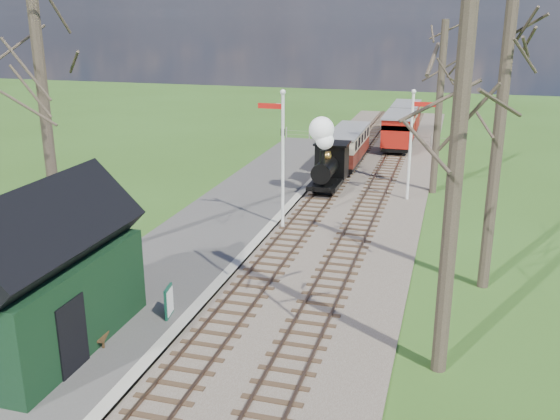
{
  "coord_description": "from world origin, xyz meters",
  "views": [
    {
      "loc": [
        6.42,
        -9.51,
        9.27
      ],
      "look_at": [
        -0.21,
        13.82,
        1.6
      ],
      "focal_mm": 40.0,
      "sensor_mm": 36.0,
      "label": 1
    }
  ],
  "objects_px": {
    "red_carriage_b": "(405,118)",
    "locomotive": "(328,158)",
    "semaphore_far": "(412,137)",
    "coach": "(347,145)",
    "bench": "(99,325)",
    "sign_board": "(169,302)",
    "semaphore_near": "(281,150)",
    "station_shed": "(42,277)",
    "person": "(99,315)",
    "red_carriage_a": "(399,130)"
  },
  "relations": [
    {
      "from": "red_carriage_a",
      "to": "semaphore_near",
      "type": "bearing_deg",
      "value": -100.45
    },
    {
      "from": "station_shed",
      "to": "semaphore_near",
      "type": "distance_m",
      "value": 12.58
    },
    {
      "from": "semaphore_far",
      "to": "red_carriage_b",
      "type": "height_order",
      "value": "semaphore_far"
    },
    {
      "from": "semaphore_near",
      "to": "locomotive",
      "type": "relative_size",
      "value": 1.51
    },
    {
      "from": "sign_board",
      "to": "locomotive",
      "type": "bearing_deg",
      "value": 83.85
    },
    {
      "from": "station_shed",
      "to": "locomotive",
      "type": "height_order",
      "value": "station_shed"
    },
    {
      "from": "coach",
      "to": "bench",
      "type": "distance_m",
      "value": 23.99
    },
    {
      "from": "semaphore_near",
      "to": "red_carriage_b",
      "type": "relative_size",
      "value": 1.26
    },
    {
      "from": "coach",
      "to": "bench",
      "type": "height_order",
      "value": "coach"
    },
    {
      "from": "semaphore_far",
      "to": "coach",
      "type": "height_order",
      "value": "semaphore_far"
    },
    {
      "from": "semaphore_near",
      "to": "sign_board",
      "type": "height_order",
      "value": "semaphore_near"
    },
    {
      "from": "station_shed",
      "to": "person",
      "type": "bearing_deg",
      "value": 34.82
    },
    {
      "from": "red_carriage_b",
      "to": "locomotive",
      "type": "bearing_deg",
      "value": -98.58
    },
    {
      "from": "semaphore_far",
      "to": "red_carriage_a",
      "type": "height_order",
      "value": "semaphore_far"
    },
    {
      "from": "locomotive",
      "to": "person",
      "type": "height_order",
      "value": "locomotive"
    },
    {
      "from": "red_carriage_b",
      "to": "bench",
      "type": "distance_m",
      "value": 35.51
    },
    {
      "from": "semaphore_far",
      "to": "bench",
      "type": "xyz_separation_m",
      "value": [
        -7.5,
        -17.27,
        -2.76
      ]
    },
    {
      "from": "red_carriage_a",
      "to": "bench",
      "type": "xyz_separation_m",
      "value": [
        -5.73,
        -29.53,
        -0.87
      ]
    },
    {
      "from": "locomotive",
      "to": "station_shed",
      "type": "bearing_deg",
      "value": -103.08
    },
    {
      "from": "red_carriage_b",
      "to": "sign_board",
      "type": "bearing_deg",
      "value": -97.42
    },
    {
      "from": "red_carriage_b",
      "to": "person",
      "type": "distance_m",
      "value": 35.43
    },
    {
      "from": "bench",
      "to": "person",
      "type": "height_order",
      "value": "person"
    },
    {
      "from": "person",
      "to": "coach",
      "type": "bearing_deg",
      "value": -11.64
    },
    {
      "from": "semaphore_near",
      "to": "locomotive",
      "type": "distance_m",
      "value": 6.71
    },
    {
      "from": "station_shed",
      "to": "semaphore_far",
      "type": "relative_size",
      "value": 1.1
    },
    {
      "from": "semaphore_far",
      "to": "red_carriage_b",
      "type": "distance_m",
      "value": 17.95
    },
    {
      "from": "bench",
      "to": "person",
      "type": "relative_size",
      "value": 1.15
    },
    {
      "from": "semaphore_far",
      "to": "sign_board",
      "type": "bearing_deg",
      "value": -111.49
    },
    {
      "from": "station_shed",
      "to": "bench",
      "type": "xyz_separation_m",
      "value": [
        1.17,
        0.73,
        -1.68
      ]
    },
    {
      "from": "semaphore_near",
      "to": "semaphore_far",
      "type": "xyz_separation_m",
      "value": [
        5.14,
        6.0,
        -0.27
      ]
    },
    {
      "from": "semaphore_far",
      "to": "locomotive",
      "type": "relative_size",
      "value": 1.39
    },
    {
      "from": "locomotive",
      "to": "red_carriage_b",
      "type": "height_order",
      "value": "locomotive"
    },
    {
      "from": "station_shed",
      "to": "semaphore_far",
      "type": "bearing_deg",
      "value": 64.28
    },
    {
      "from": "station_shed",
      "to": "bench",
      "type": "relative_size",
      "value": 4.13
    },
    {
      "from": "semaphore_near",
      "to": "person",
      "type": "height_order",
      "value": "semaphore_near"
    },
    {
      "from": "station_shed",
      "to": "bench",
      "type": "bearing_deg",
      "value": 32.0
    },
    {
      "from": "sign_board",
      "to": "coach",
      "type": "bearing_deg",
      "value": 85.5
    },
    {
      "from": "station_shed",
      "to": "red_carriage_b",
      "type": "xyz_separation_m",
      "value": [
        6.9,
        35.76,
        -0.81
      ]
    },
    {
      "from": "coach",
      "to": "person",
      "type": "relative_size",
      "value": 4.94
    },
    {
      "from": "sign_board",
      "to": "semaphore_near",
      "type": "bearing_deg",
      "value": 84.23
    },
    {
      "from": "coach",
      "to": "sign_board",
      "type": "xyz_separation_m",
      "value": [
        -1.73,
        -22.0,
        -0.71
      ]
    },
    {
      "from": "station_shed",
      "to": "red_carriage_b",
      "type": "relative_size",
      "value": 1.27
    },
    {
      "from": "station_shed",
      "to": "red_carriage_a",
      "type": "bearing_deg",
      "value": 77.16
    },
    {
      "from": "semaphore_near",
      "to": "semaphore_far",
      "type": "bearing_deg",
      "value": 49.4
    },
    {
      "from": "semaphore_far",
      "to": "person",
      "type": "relative_size",
      "value": 4.29
    },
    {
      "from": "red_carriage_b",
      "to": "coach",
      "type": "bearing_deg",
      "value": -103.0
    },
    {
      "from": "bench",
      "to": "locomotive",
      "type": "bearing_deg",
      "value": 80.02
    },
    {
      "from": "locomotive",
      "to": "coach",
      "type": "relative_size",
      "value": 0.62
    },
    {
      "from": "semaphore_near",
      "to": "coach",
      "type": "relative_size",
      "value": 0.95
    },
    {
      "from": "station_shed",
      "to": "red_carriage_a",
      "type": "height_order",
      "value": "station_shed"
    }
  ]
}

